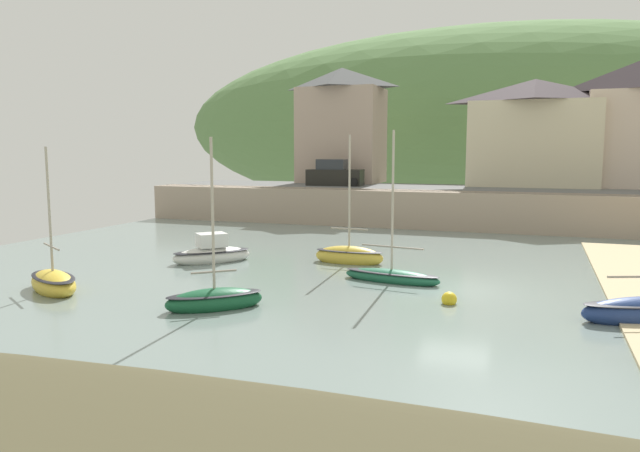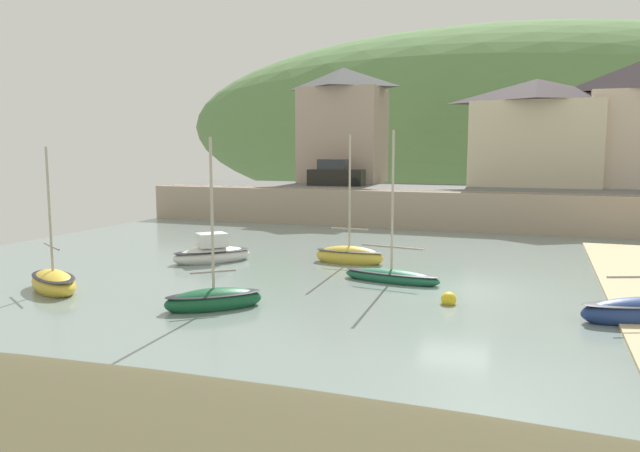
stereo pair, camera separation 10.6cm
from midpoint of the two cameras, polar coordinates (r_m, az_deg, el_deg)
name	(u,v)px [view 1 (the left image)]	position (r m, az deg, el deg)	size (l,w,h in m)	color
ground	(465,388)	(13.09, 13.39, -14.72)	(48.00, 41.00, 0.61)	gray
quay_seawall	(492,208)	(39.42, 15.95, 1.61)	(48.00, 9.40, 2.40)	tan
hillside_backdrop	(495,125)	(77.09, 16.25, 9.17)	(80.00, 44.00, 22.91)	#598248
waterfront_building_left	(342,125)	(49.29, 2.01, 9.60)	(6.74, 5.03, 9.18)	tan
waterfront_building_centre	(533,132)	(46.88, 19.57, 8.40)	(9.24, 5.76, 7.73)	beige
rowboat_small_beached	(53,282)	(23.58, -24.13, -4.92)	(3.35, 2.76, 5.35)	gold
motorboat_with_cabin	(212,254)	(27.52, -10.35, -2.62)	(3.43, 3.54, 1.51)	silver
sailboat_far_left	(392,275)	(23.21, 6.69, -4.68)	(3.95, 1.50, 5.90)	#1A5B3E
sailboat_white_hull	(215,299)	(19.53, -10.15, -6.88)	(3.06, 2.88, 5.61)	#165531
fishing_boat_green	(349,255)	(26.88, 2.67, -2.82)	(3.17, 1.13, 5.91)	gold
parked_car_near_slipway	(334,175)	(44.72, 1.31, 4.90)	(4.20, 1.97, 1.95)	black
mooring_buoy	(449,299)	(20.25, 12.03, -6.84)	(0.50, 0.50, 0.50)	yellow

